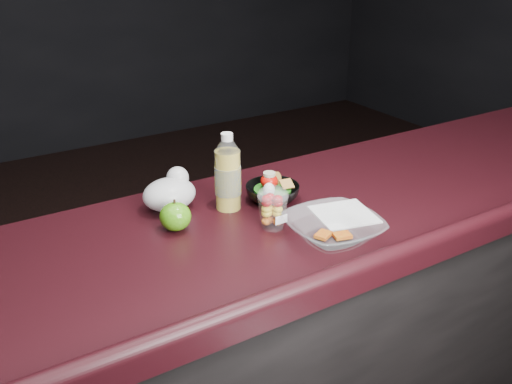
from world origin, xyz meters
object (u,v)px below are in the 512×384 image
at_px(lemonade_bottle, 228,178).
at_px(green_apple, 175,216).
at_px(snack_bowl, 272,192).
at_px(fruit_cup, 273,207).
at_px(takeout_bowl, 333,229).

relative_size(lemonade_bottle, green_apple, 2.57).
distance_m(green_apple, snack_bowl, 0.32).
bearing_deg(fruit_cup, takeout_bowl, -54.31).
relative_size(green_apple, takeout_bowl, 0.34).
bearing_deg(green_apple, snack_bowl, 2.63).
xyz_separation_m(fruit_cup, takeout_bowl, (0.10, -0.14, -0.03)).
xyz_separation_m(lemonade_bottle, green_apple, (-0.19, -0.04, -0.06)).
xyz_separation_m(snack_bowl, takeout_bowl, (0.01, -0.28, 0.00)).
xyz_separation_m(fruit_cup, green_apple, (-0.23, 0.13, -0.02)).
bearing_deg(snack_bowl, green_apple, -177.37).
distance_m(lemonade_bottle, green_apple, 0.20).
bearing_deg(snack_bowl, fruit_cup, -122.78).
bearing_deg(lemonade_bottle, snack_bowl, -11.35).
distance_m(snack_bowl, takeout_bowl, 0.28).
relative_size(green_apple, snack_bowl, 0.47).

